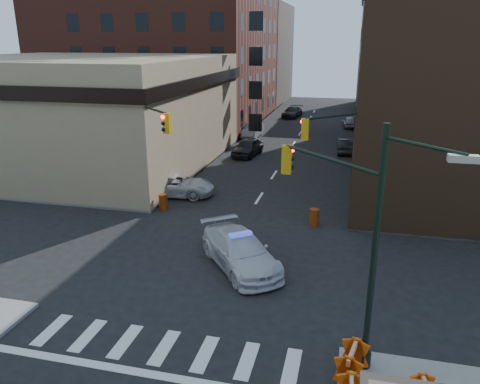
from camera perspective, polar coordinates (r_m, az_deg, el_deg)
The scene contains 27 objects.
ground at distance 23.03m, azimuth -2.66°, elevation -8.60°, with size 140.00×140.00×0.00m, color black.
sidewalk_nw at distance 60.77m, azimuth -15.06°, elevation 7.75°, with size 34.00×54.50×0.15m, color gray.
bank_building at distance 43.25m, azimuth -18.68°, elevation 9.39°, with size 22.00×22.00×9.00m, color #90825E.
apartment_block at distance 64.53m, azimuth -9.03°, elevation 19.35°, with size 25.00×25.00×24.00m, color #59281C.
commercial_row_ne at distance 42.94m, azimuth 23.74°, elevation 12.15°, with size 14.00×34.00×14.00m, color #4A321D.
filler_nw at distance 84.63m, azimuth -1.36°, elevation 16.49°, with size 20.00×18.00×16.00m, color brown.
filler_ne at distance 78.26m, azimuth 20.23°, elevation 13.84°, with size 16.00×16.00×12.00m, color #59281C.
signal_pole_se at distance 15.31m, azimuth 13.26°, elevation -4.37°, with size 5.40×5.27×8.00m.
signal_pole_nw at distance 28.32m, azimuth -11.21°, elevation 5.51°, with size 3.58×3.67×8.00m.
signal_pole_ne at distance 25.78m, azimuth 13.22°, elevation 4.15°, with size 3.67×3.58×8.00m.
tree_ne_near at distance 46.26m, azimuth 15.72°, elevation 8.90°, with size 3.00×3.00×4.85m.
tree_ne_far at distance 54.18m, azimuth 15.53°, elevation 10.18°, with size 3.00×3.00×4.85m.
police_car at distance 22.26m, azimuth 0.03°, elevation -7.21°, with size 2.32×5.70×1.65m, color silver.
pickup at distance 32.70m, azimuth -7.91°, elevation 0.86°, with size 2.50×5.42×1.51m, color silver.
parked_car_wnear at distance 43.78m, azimuth 0.94°, elevation 5.51°, with size 1.91×4.74×1.62m, color black.
parked_car_wfar at distance 52.44m, azimuth 1.54°, elevation 7.54°, with size 1.58×4.52×1.49m, color #93949B.
parked_car_wdeep at distance 66.46m, azimuth 6.39°, elevation 9.66°, with size 2.03×5.00×1.45m, color black.
parked_car_enear at distance 46.06m, azimuth 12.67°, elevation 5.53°, with size 1.42×4.09×1.35m, color black.
parked_car_efar at distance 59.81m, azimuth 13.23°, elevation 8.32°, with size 1.60×3.98×1.36m, color #97989F.
pedestrian_a at distance 31.92m, azimuth -11.77°, elevation 0.83°, with size 0.67×0.44×1.85m, color black.
pedestrian_b at distance 32.65m, azimuth -14.62°, elevation 0.85°, with size 0.82×0.64×1.69m, color black.
pedestrian_c at distance 32.34m, azimuth -19.21°, elevation 0.18°, with size 0.94×0.39×1.60m, color black.
barrel_road at distance 27.57m, azimuth 9.01°, elevation -3.05°, with size 0.56×0.56×1.01m, color red.
barrel_bank at distance 30.14m, azimuth -9.33°, elevation -1.21°, with size 0.56×0.56×1.00m, color orange.
barricade_se_a at distance 16.06m, azimuth 13.46°, elevation -19.54°, with size 1.35×0.67×1.01m, color #D35909, non-canonical shape.
barricade_nw_a at distance 33.15m, azimuth -14.67°, elevation 0.51°, with size 1.36×0.68×1.02m, color #E5440A, non-canonical shape.
barricade_nw_b at distance 32.70m, azimuth -13.12°, elevation 0.38°, with size 1.36×0.68×1.02m, color red, non-canonical shape.
Camera 1 is at (5.90, -19.72, 10.33)m, focal length 35.00 mm.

